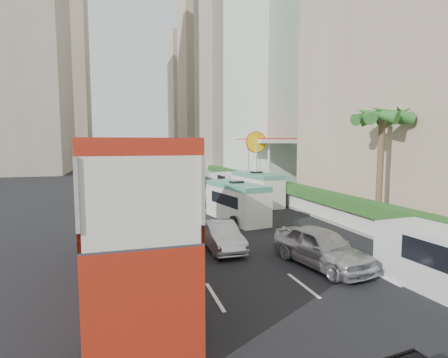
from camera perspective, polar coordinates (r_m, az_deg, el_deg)
name	(u,v)px	position (r m, az deg, el deg)	size (l,w,h in m)	color
ground_plane	(287,265)	(14.88, 10.28, -13.70)	(200.00, 200.00, 0.00)	black
double_decker_bus	(134,213)	(12.73, -14.49, -5.32)	(2.50, 11.00, 5.06)	#A82412
car_silver_lane_a	(221,249)	(16.78, -0.52, -11.34)	(1.38, 3.94, 1.30)	#B1B4B8
car_silver_lane_b	(321,266)	(15.12, 15.52, -13.50)	(1.86, 4.62, 1.57)	#B1B4B8
van_asset	(220,204)	(28.85, -0.73, -4.09)	(2.12, 4.59, 1.28)	silver
minibus_near	(236,202)	(22.63, 2.05, -3.71)	(1.83, 5.48, 2.43)	silver
minibus_far	(256,189)	(28.86, 5.33, -1.56)	(1.91, 5.74, 2.54)	silver
panel_van_far	(230,183)	(35.99, 0.99, -0.59)	(1.91, 4.76, 1.91)	silver
sidewalk	(259,186)	(40.82, 5.72, -1.09)	(6.00, 120.00, 0.18)	#99968C
kerb_wall	(278,195)	(29.65, 8.79, -2.56)	(0.30, 44.00, 1.00)	silver
hedge	(278,185)	(29.54, 8.81, -0.93)	(1.10, 44.00, 0.70)	#2D6626
palm_tree	(380,171)	(21.83, 24.11, 1.17)	(0.36, 0.36, 6.40)	brown
shell_station	(274,164)	(39.16, 8.23, 2.50)	(6.50, 8.00, 5.50)	silver
tower_mid	(240,46)	(77.25, 2.60, 20.81)	(16.00, 16.00, 50.00)	tan
tower_far_a	(207,81)	(98.83, -2.73, 15.70)	(14.00, 14.00, 44.00)	tan
tower_far_b	(192,98)	(119.77, -5.32, 12.96)	(14.00, 14.00, 40.00)	tan
tower_left_a	(4,15)	(72.86, -32.25, 21.71)	(18.00, 18.00, 52.00)	tan
tower_left_b	(56,75)	(105.23, -25.78, 15.08)	(16.00, 16.00, 46.00)	tan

